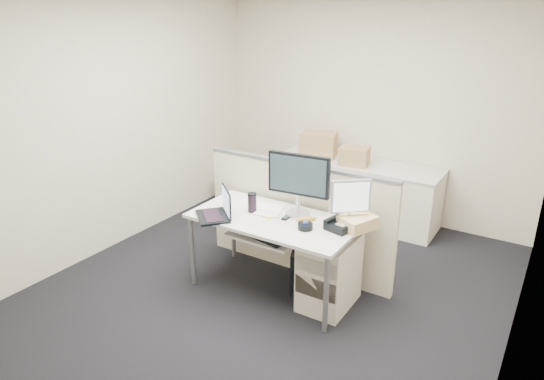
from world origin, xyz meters
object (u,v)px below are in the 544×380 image
Objects in this scene: laptop at (212,204)px; monitor_main at (298,185)px; desk at (273,225)px; desk_phone at (339,227)px.

monitor_main is at bearing 77.98° from laptop.
desk is 4.28× the size of laptop.
desk is 7.38× the size of desk_phone.
desk is at bearing -158.63° from desk_phone.
desk is 0.42m from monitor_main.
monitor_main reaches higher than desk_phone.
monitor_main is 0.53m from desk_phone.
monitor_main is 0.79m from laptop.
desk is at bearing -135.71° from monitor_main.
laptop is (-0.47, -0.28, 0.20)m from desk.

